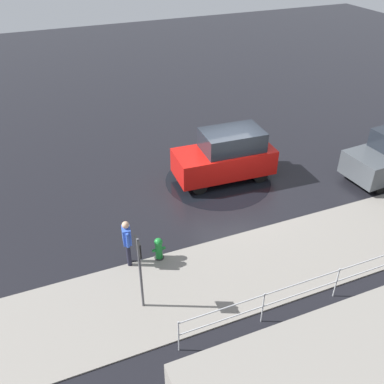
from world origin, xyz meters
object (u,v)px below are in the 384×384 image
moving_hatchback (226,156)px  fire_hydrant (159,249)px  pedestrian (127,240)px  sign_post (140,264)px

moving_hatchback → fire_hydrant: bearing=41.4°
moving_hatchback → fire_hydrant: (4.02, 3.55, -0.63)m
moving_hatchback → pedestrian: size_ratio=2.46×
moving_hatchback → pedestrian: moving_hatchback is taller
pedestrian → sign_post: size_ratio=0.68×
pedestrian → sign_post: 1.89m
moving_hatchback → sign_post: (5.04, 5.20, 0.55)m
fire_hydrant → pedestrian: pedestrian is taller
moving_hatchback → fire_hydrant: size_ratio=4.97×
moving_hatchback → fire_hydrant: moving_hatchback is taller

